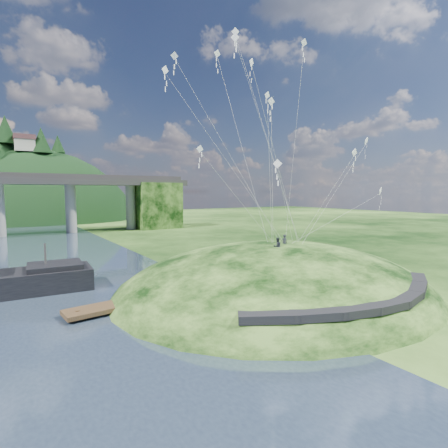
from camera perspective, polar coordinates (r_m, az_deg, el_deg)
ground at (r=32.43m, az=-0.16°, el=-13.63°), size 320.00×320.00×0.00m
grass_hill at (r=39.02m, az=8.36°, el=-12.69°), size 36.00×32.00×13.00m
footpath at (r=30.14m, az=22.86°, el=-11.38°), size 22.29×5.84×0.83m
wooden_dock at (r=34.36m, az=-12.07°, el=-11.80°), size 15.38×3.86×1.09m
kite_flyers at (r=36.54m, az=9.13°, el=-2.01°), size 2.79×1.74×1.95m
kite_swarm at (r=35.70m, az=7.44°, el=19.18°), size 20.63×12.71×18.32m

